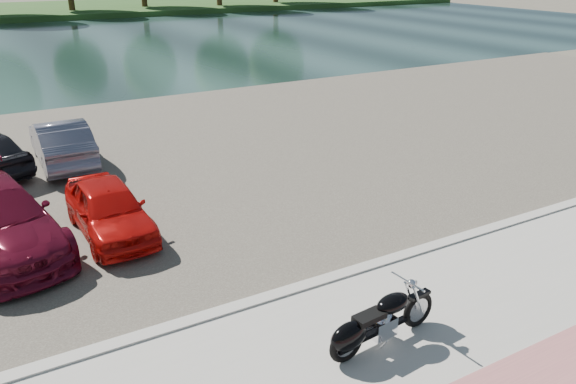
# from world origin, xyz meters

# --- Properties ---
(ground) EXTENTS (200.00, 200.00, 0.00)m
(ground) POSITION_xyz_m (0.00, 0.00, 0.00)
(ground) COLOR #595447
(ground) RESTS_ON ground
(promenade) EXTENTS (60.00, 6.00, 0.10)m
(promenade) POSITION_xyz_m (0.00, -1.00, 0.05)
(promenade) COLOR #B1AFA6
(promenade) RESTS_ON ground
(kerb) EXTENTS (60.00, 0.30, 0.14)m
(kerb) POSITION_xyz_m (0.00, 2.00, 0.07)
(kerb) COLOR #B1AFA6
(kerb) RESTS_ON ground
(parking_lot) EXTENTS (60.00, 18.00, 0.04)m
(parking_lot) POSITION_xyz_m (0.00, 11.00, 0.02)
(parking_lot) COLOR #464038
(parking_lot) RESTS_ON ground
(river) EXTENTS (120.00, 40.00, 0.00)m
(river) POSITION_xyz_m (0.00, 40.00, 0.00)
(river) COLOR #192D29
(river) RESTS_ON ground
(far_bank) EXTENTS (120.00, 24.00, 0.60)m
(far_bank) POSITION_xyz_m (0.00, 72.00, 0.30)
(far_bank) COLOR #224C1B
(far_bank) RESTS_ON ground
(motorcycle) EXTENTS (2.33, 0.75, 1.05)m
(motorcycle) POSITION_xyz_m (-0.69, -0.20, 0.56)
(motorcycle) COLOR black
(motorcycle) RESTS_ON promenade
(car_4) EXTENTS (1.67, 3.82, 1.28)m
(car_4) POSITION_xyz_m (-3.50, 6.42, 0.68)
(car_4) COLOR red
(car_4) RESTS_ON parking_lot
(car_9) EXTENTS (1.53, 4.35, 1.43)m
(car_9) POSITION_xyz_m (-3.64, 12.24, 0.76)
(car_9) COLOR slate
(car_9) RESTS_ON parking_lot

